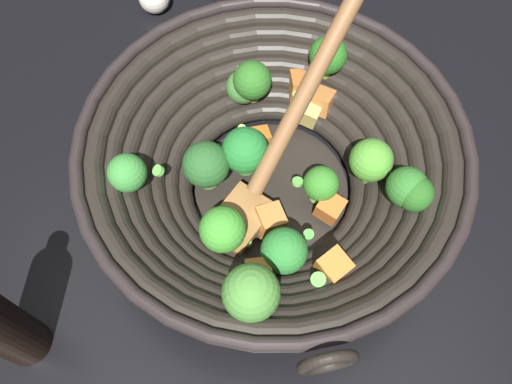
% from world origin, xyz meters
% --- Properties ---
extents(ground_plane, '(4.00, 4.00, 0.00)m').
position_xyz_m(ground_plane, '(0.00, 0.00, 0.00)').
color(ground_plane, black).
extents(wok, '(0.41, 0.44, 0.24)m').
position_xyz_m(wok, '(-0.00, 0.00, 0.07)').
color(wok, black).
rests_on(wok, ground).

